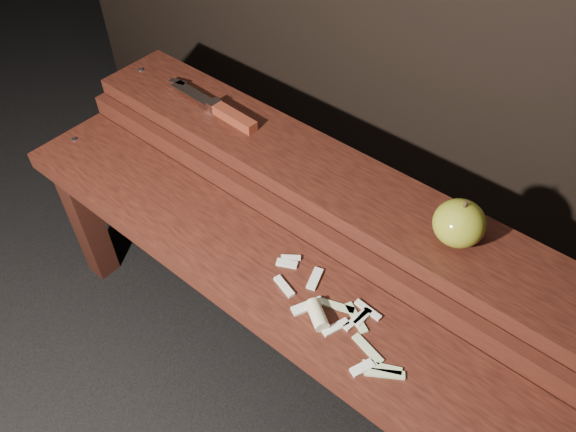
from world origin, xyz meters
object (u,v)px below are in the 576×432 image
Objects in this scene: bench_rear_tier at (320,200)px; knife at (224,112)px; bench_front_tier at (249,284)px; apple at (459,223)px.

knife is (-0.27, 0.00, 0.10)m from bench_rear_tier.
bench_front_tier is at bearing -39.88° from knife.
bench_rear_tier is at bearing -0.55° from knife.
apple is at bearing 38.28° from bench_front_tier.
apple is (0.29, 0.23, 0.19)m from bench_front_tier.
knife is at bearing 140.12° from bench_front_tier.
bench_front_tier is 0.23m from bench_rear_tier.
knife is at bearing -179.83° from apple.
bench_front_tier is 0.42m from apple.
apple is 0.34× the size of knife.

